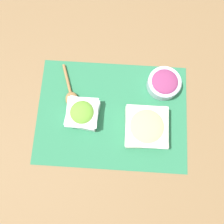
{
  "coord_description": "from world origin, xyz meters",
  "views": [
    {
      "loc": [
        0.01,
        -0.19,
        0.85
      ],
      "look_at": [
        0.0,
        0.0,
        0.03
      ],
      "focal_mm": 35.0,
      "sensor_mm": 36.0,
      "label": 1
    }
  ],
  "objects": [
    {
      "name": "ground_plane",
      "position": [
        0.0,
        0.0,
        0.0
      ],
      "size": [
        3.0,
        3.0,
        0.0
      ],
      "primitive_type": "plane",
      "color": "olive"
    },
    {
      "name": "placemat",
      "position": [
        0.0,
        0.0,
        0.0
      ],
      "size": [
        0.59,
        0.43,
        0.0
      ],
      "color": "#2D7A51",
      "rests_on": "ground_plane"
    },
    {
      "name": "onion_bowl",
      "position": [
        0.2,
        0.13,
        0.03
      ],
      "size": [
        0.13,
        0.13,
        0.06
      ],
      "color": "silver",
      "rests_on": "placemat"
    },
    {
      "name": "lettuce_bowl",
      "position": [
        -0.11,
        -0.01,
        0.04
      ],
      "size": [
        0.13,
        0.13,
        0.07
      ],
      "color": "white",
      "rests_on": "placemat"
    },
    {
      "name": "cucumber_bowl",
      "position": [
        0.13,
        -0.05,
        0.04
      ],
      "size": [
        0.16,
        0.16,
        0.07
      ],
      "color": "silver",
      "rests_on": "placemat"
    },
    {
      "name": "wooden_spoon",
      "position": [
        -0.17,
        0.06,
        0.02
      ],
      "size": [
        0.09,
        0.19,
        0.03
      ],
      "color": "#9E7042",
      "rests_on": "placemat"
    }
  ]
}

